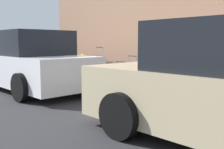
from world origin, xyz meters
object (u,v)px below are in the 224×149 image
suitcase_red_5 (146,72)px  suitcase_maroon_9 (99,67)px  suitcase_black_1 (215,82)px  suitcase_silver_4 (160,75)px  suitcase_navy_7 (121,72)px  suitcase_teal_6 (132,75)px  fire_hydrant (83,65)px  suitcase_maroon_2 (193,78)px  parked_car_white_1 (29,62)px  suitcase_black_8 (109,72)px  suitcase_olive_3 (175,80)px  bollard_post (67,65)px

suitcase_red_5 → suitcase_maroon_9: size_ratio=1.03×
suitcase_black_1 → suitcase_silver_4: suitcase_silver_4 is taller
suitcase_navy_7 → suitcase_maroon_9: suitcase_maroon_9 is taller
suitcase_red_5 → suitcase_teal_6: 0.50m
suitcase_black_1 → fire_hydrant: 4.74m
suitcase_red_5 → fire_hydrant: size_ratio=1.40×
suitcase_black_1 → suitcase_navy_7: (2.89, -0.00, -0.02)m
suitcase_black_1 → suitcase_maroon_2: 0.50m
suitcase_red_5 → suitcase_navy_7: size_ratio=1.74×
parked_car_white_1 → suitcase_black_8: bearing=-113.3°
suitcase_black_8 → parked_car_white_1: parked_car_white_1 is taller
suitcase_red_5 → suitcase_maroon_9: (1.93, 0.01, -0.01)m
suitcase_black_1 → suitcase_red_5: bearing=0.1°
suitcase_navy_7 → suitcase_black_8: bearing=4.9°
suitcase_navy_7 → parked_car_white_1: bearing=57.0°
suitcase_teal_6 → suitcase_navy_7: 0.49m
suitcase_maroon_2 → suitcase_maroon_9: (3.36, -0.04, 0.02)m
suitcase_maroon_9 → suitcase_maroon_2: bearing=179.3°
suitcase_silver_4 → suitcase_red_5: 0.48m
suitcase_olive_3 → fire_hydrant: suitcase_olive_3 is taller
parked_car_white_1 → suitcase_red_5: bearing=-137.6°
suitcase_black_1 → bollard_post: 5.49m
suitcase_black_1 → suitcase_teal_6: bearing=1.0°
bollard_post → parked_car_white_1: 2.36m
suitcase_olive_3 → suitcase_black_8: 2.41m
suitcase_teal_6 → fire_hydrant: (2.34, -0.04, 0.14)m
suitcase_red_5 → suitcase_silver_4: bearing=175.5°
suitcase_black_1 → suitcase_maroon_2: (0.50, 0.06, 0.05)m
suitcase_maroon_2 → suitcase_teal_6: (1.90, -0.02, -0.09)m
suitcase_silver_4 → suitcase_red_5: bearing=-4.5°
suitcase_maroon_9 → suitcase_black_1: bearing=-179.8°
suitcase_maroon_2 → suitcase_teal_6: size_ratio=0.94×
suitcase_silver_4 → suitcase_black_8: suitcase_silver_4 is taller
suitcase_red_5 → suitcase_black_8: size_ratio=1.80×
suitcase_teal_6 → parked_car_white_1: parked_car_white_1 is taller
suitcase_black_1 → suitcase_silver_4: bearing=1.6°
suitcase_black_1 → suitcase_red_5: (1.92, 0.00, 0.07)m
suitcase_olive_3 → suitcase_maroon_9: (2.88, -0.03, 0.11)m
suitcase_maroon_2 → suitcase_red_5: suitcase_red_5 is taller
suitcase_maroon_2 → suitcase_olive_3: size_ratio=0.97×
suitcase_navy_7 → fire_hydrant: 1.85m
suitcase_black_1 → suitcase_maroon_9: (3.85, 0.01, 0.07)m
suitcase_red_5 → parked_car_white_1: size_ratio=0.24×
suitcase_teal_6 → fire_hydrant: 2.34m
fire_hydrant → bollard_post: (0.75, 0.15, -0.04)m
bollard_post → suitcase_red_5: bearing=-177.6°
fire_hydrant → parked_car_white_1: (-0.42, 2.19, 0.22)m
suitcase_red_5 → suitcase_black_8: bearing=1.3°
suitcase_maroon_2 → suitcase_silver_4: 0.95m
suitcase_teal_6 → suitcase_navy_7: (0.49, -0.04, 0.02)m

